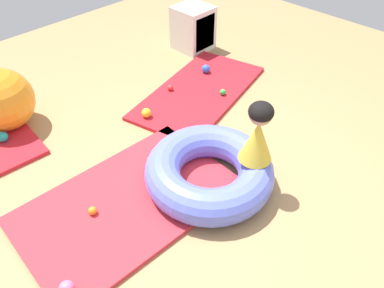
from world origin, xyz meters
TOP-DOWN VIEW (x-y plane):
  - ground_plane at (0.00, 0.00)m, footprint 8.00×8.00m
  - gym_mat_front at (0.94, 1.10)m, footprint 1.85×1.23m
  - gym_mat_center_rear at (-0.64, 0.40)m, footprint 1.77×1.16m
  - inflatable_cushion at (-0.01, 0.08)m, footprint 1.08×1.08m
  - child_in_yellow at (0.24, -0.17)m, footprint 0.32×0.32m
  - play_ball_green at (1.06, 0.86)m, footprint 0.07×0.07m
  - play_ball_red at (0.72, 1.34)m, footprint 0.07×0.07m
  - play_ball_pink at (-1.40, 0.06)m, footprint 0.10×0.10m
  - play_ball_orange at (-0.91, 0.49)m, footprint 0.07×0.07m
  - play_ball_teal at (-1.00, 1.83)m, footprint 0.10×0.10m
  - play_ball_yellow at (0.20, 1.15)m, footprint 0.10×0.10m
  - play_ball_blue at (1.29, 1.32)m, footprint 0.10×0.10m
  - exercise_ball_large at (-0.82, 2.07)m, footprint 0.62×0.62m
  - storage_cube at (1.70, 1.91)m, footprint 0.44×0.44m

SIDE VIEW (x-z plane):
  - ground_plane at x=0.00m, z-range 0.00..0.00m
  - gym_mat_front at x=0.94m, z-range 0.00..0.04m
  - gym_mat_center_rear at x=-0.64m, z-range 0.00..0.04m
  - play_ball_red at x=0.72m, z-range 0.04..0.11m
  - play_ball_orange at x=-0.91m, z-range 0.04..0.11m
  - play_ball_green at x=1.06m, z-range 0.04..0.11m
  - play_ball_yellow at x=0.20m, z-range 0.04..0.14m
  - play_ball_teal at x=-1.00m, z-range 0.04..0.14m
  - play_ball_blue at x=1.29m, z-range 0.04..0.14m
  - play_ball_pink at x=-1.40m, z-range 0.04..0.14m
  - inflatable_cushion at x=-0.01m, z-range 0.00..0.30m
  - storage_cube at x=1.70m, z-range 0.00..0.56m
  - exercise_ball_large at x=-0.82m, z-range 0.00..0.62m
  - child_in_yellow at x=0.24m, z-range 0.29..0.82m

